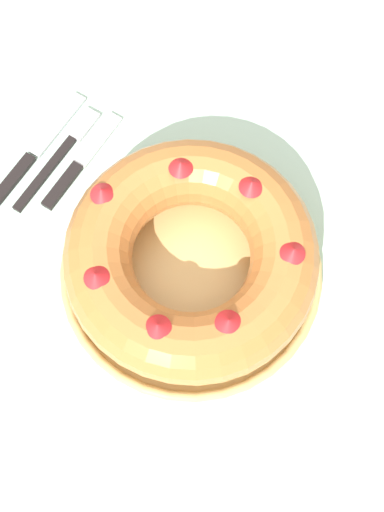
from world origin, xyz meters
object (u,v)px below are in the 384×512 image
(cake_knife, at_px, (77,166))
(serving_dish, at_px, (192,270))
(fork, at_px, (62,152))
(bundt_cake, at_px, (192,256))
(serving_knife, at_px, (32,156))

(cake_knife, bearing_deg, serving_dish, -10.91)
(fork, bearing_deg, bundt_cake, -13.77)
(fork, relative_size, serving_knife, 0.88)
(cake_knife, bearing_deg, bundt_cake, -10.93)
(serving_dish, height_order, serving_knife, serving_dish)
(bundt_cake, distance_m, fork, 0.26)
(fork, bearing_deg, cake_knife, -15.01)
(bundt_cake, distance_m, cake_knife, 0.23)
(serving_dish, relative_size, bundt_cake, 1.09)
(serving_knife, bearing_deg, bundt_cake, -0.47)
(serving_knife, bearing_deg, cake_knife, 23.01)
(bundt_cake, xyz_separation_m, cake_knife, (-0.22, 0.05, -0.06))
(bundt_cake, xyz_separation_m, fork, (-0.25, 0.06, -0.06))
(bundt_cake, height_order, cake_knife, bundt_cake)
(serving_dish, distance_m, cake_knife, 0.22)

